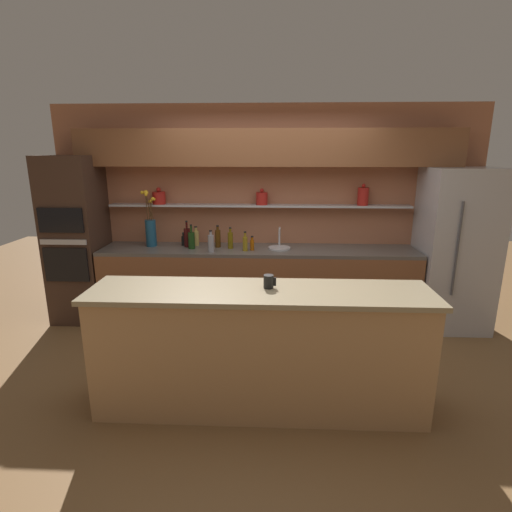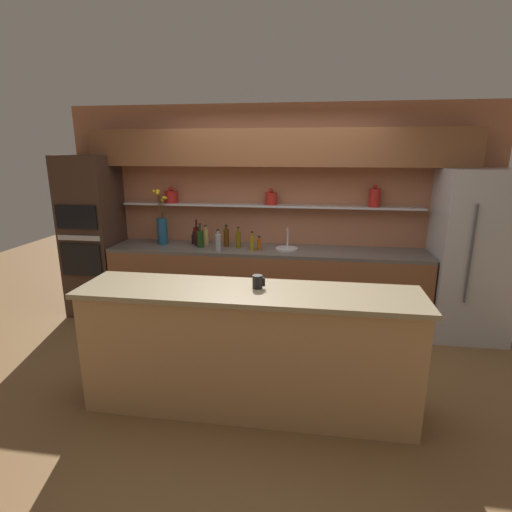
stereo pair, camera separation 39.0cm
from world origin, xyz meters
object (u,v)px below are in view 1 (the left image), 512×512
Objects in this scene: bottle_spirit_5 at (218,238)px; bottle_oil_7 at (245,243)px; flower_vase at (151,230)px; sink_fixture at (279,246)px; bottle_sauce_3 at (252,244)px; bottle_sauce_4 at (184,240)px; refrigerator at (455,250)px; bottle_spirit_6 at (211,243)px; coffee_mug at (269,282)px; bottle_spirit_0 at (196,238)px; oven_tower at (77,240)px; bottle_wine_8 at (191,240)px; bottle_oil_1 at (230,240)px; bottle_wine_2 at (187,237)px.

bottle_oil_7 is at bearing -26.31° from bottle_spirit_5.
flower_vase is 2.55× the size of bottle_spirit_5.
sink_fixture reaches higher than bottle_sauce_3.
bottle_sauce_4 is 0.59× the size of bottle_spirit_5.
bottle_oil_7 is (0.34, -0.17, -0.02)m from bottle_spirit_5.
flower_vase is 1.19m from bottle_oil_7.
bottle_sauce_3 is at bearing -178.96° from refrigerator.
flower_vase is 2.69× the size of bottle_spirit_6.
coffee_mug is at bearing -59.46° from bottle_sauce_4.
bottle_spirit_6 is (0.78, -0.25, -0.10)m from flower_vase.
bottle_spirit_0 is at bearing -3.67° from bottle_sauce_4.
bottle_spirit_6 is 2.43× the size of coffee_mug.
coffee_mug reaches higher than bottle_sauce_4.
refrigerator is at bearing 1.04° from bottle_sauce_3.
oven_tower is 1.42m from bottle_wine_8.
bottle_spirit_0 is 0.67m from bottle_oil_7.
bottle_oil_1 is 0.87× the size of bottle_wine_8.
bottle_sauce_3 is (0.27, -0.08, -0.03)m from bottle_oil_1.
refrigerator is at bearing 1.88° from bottle_oil_7.
bottle_wine_8 is (-0.65, 0.08, 0.01)m from bottle_oil_7.
bottle_oil_7 is at bearing -32.15° from bottle_oil_1.
oven_tower reaches higher than flower_vase.
bottle_spirit_6 is (0.33, -0.24, -0.01)m from bottle_wine_2.
bottle_sauce_3 is at bearing 97.72° from coffee_mug.
coffee_mug is (0.48, -1.70, 0.05)m from bottle_oil_1.
bottle_spirit_5 reaches higher than bottle_sauce_4.
bottle_oil_1 is at bearing 4.58° from bottle_wine_8.
bottle_spirit_6 is 0.87× the size of bottle_wine_8.
bottle_spirit_0 is at bearing 163.53° from bottle_sauce_3.
bottle_sauce_4 is 0.54× the size of bottle_wine_8.
sink_fixture is at bearing 2.73° from bottle_wine_8.
bottle_wine_2 is 1.99× the size of bottle_sauce_4.
flower_vase is (-3.61, 0.11, 0.19)m from refrigerator.
flower_vase reaches higher than bottle_sauce_4.
bottle_sauce_3 is at bearing -2.12° from oven_tower.
bottle_oil_1 is 0.28m from bottle_sauce_3.
bottle_oil_7 is at bearing -21.46° from bottle_spirit_0.
bottle_spirit_6 is at bearing -6.00° from oven_tower.
bottle_sauce_3 is 0.48m from bottle_spirit_6.
bottle_oil_1 is 2.45× the size of coffee_mug.
flower_vase is 1.58m from sink_fixture.
refrigerator is 8.12× the size of bottle_oil_7.
oven_tower reaches higher than bottle_sauce_3.
sink_fixture is 1.03m from bottle_spirit_0.
bottle_wine_8 reaches higher than bottle_oil_1.
bottle_wine_8 reaches higher than bottle_sauce_4.
bottle_spirit_6 is 1.10× the size of bottle_oil_7.
flower_vase is 0.83m from bottle_spirit_5.
flower_vase is 2.15× the size of bottle_wine_2.
sink_fixture is 1.72m from coffee_mug.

